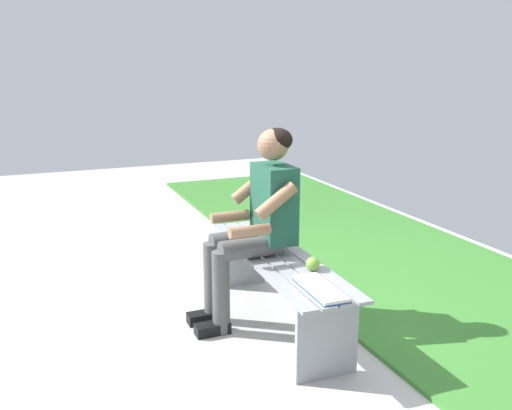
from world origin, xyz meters
TOP-DOWN VIEW (x-y plane):
  - ground_plane at (1.08, 1.00)m, footprint 10.00×7.00m
  - grass_strip at (0.00, -1.36)m, footprint 9.00×2.01m
  - bench_near at (0.00, 0.00)m, footprint 1.67×0.47m
  - person_seated at (0.11, 0.10)m, footprint 0.50×0.69m
  - apple at (-0.32, -0.08)m, footprint 0.08×0.08m
  - book_open at (-0.61, 0.02)m, footprint 0.42×0.17m

SIDE VIEW (x-z plane):
  - ground_plane at x=1.08m, z-range -0.04..0.00m
  - grass_strip at x=0.00m, z-range 0.00..0.03m
  - bench_near at x=0.00m, z-range 0.12..0.59m
  - book_open at x=-0.61m, z-range 0.47..0.49m
  - apple at x=-0.32m, z-range 0.47..0.55m
  - person_seated at x=0.11m, z-range 0.07..1.34m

